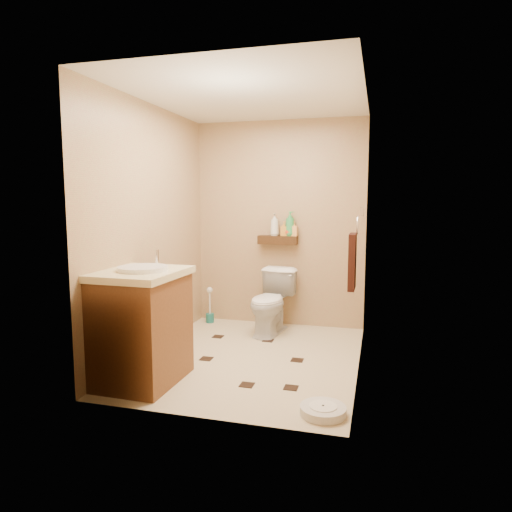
% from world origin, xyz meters
% --- Properties ---
extents(ground, '(2.50, 2.50, 0.00)m').
position_xyz_m(ground, '(0.00, 0.00, 0.00)').
color(ground, beige).
rests_on(ground, ground).
extents(wall_back, '(2.00, 0.04, 2.40)m').
position_xyz_m(wall_back, '(0.00, 1.25, 1.20)').
color(wall_back, tan).
rests_on(wall_back, ground).
extents(wall_front, '(2.00, 0.04, 2.40)m').
position_xyz_m(wall_front, '(0.00, -1.25, 1.20)').
color(wall_front, tan).
rests_on(wall_front, ground).
extents(wall_left, '(0.04, 2.50, 2.40)m').
position_xyz_m(wall_left, '(-1.00, 0.00, 1.20)').
color(wall_left, tan).
rests_on(wall_left, ground).
extents(wall_right, '(0.04, 2.50, 2.40)m').
position_xyz_m(wall_right, '(1.00, 0.00, 1.20)').
color(wall_right, tan).
rests_on(wall_right, ground).
extents(ceiling, '(2.00, 2.50, 0.02)m').
position_xyz_m(ceiling, '(0.00, 0.00, 2.40)').
color(ceiling, silver).
rests_on(ceiling, wall_back).
extents(wall_shelf, '(0.46, 0.14, 0.10)m').
position_xyz_m(wall_shelf, '(0.00, 1.17, 1.02)').
color(wall_shelf, '#3E2511').
rests_on(wall_shelf, wall_back).
extents(floor_accents, '(1.14, 1.29, 0.01)m').
position_xyz_m(floor_accents, '(0.04, -0.04, 0.00)').
color(floor_accents, black).
rests_on(floor_accents, ground).
extents(toilet, '(0.49, 0.75, 0.71)m').
position_xyz_m(toilet, '(0.00, 0.83, 0.36)').
color(toilet, white).
rests_on(toilet, ground).
extents(vanity, '(0.64, 0.77, 1.07)m').
position_xyz_m(vanity, '(-0.70, -0.77, 0.48)').
color(vanity, brown).
rests_on(vanity, ground).
extents(bathroom_scale, '(0.37, 0.37, 0.07)m').
position_xyz_m(bathroom_scale, '(0.80, -0.98, 0.03)').
color(bathroom_scale, silver).
rests_on(bathroom_scale, ground).
extents(toilet_brush, '(0.10, 0.10, 0.44)m').
position_xyz_m(toilet_brush, '(-0.82, 1.07, 0.15)').
color(toilet_brush, '#18625D').
rests_on(toilet_brush, ground).
extents(towel_ring, '(0.12, 0.30, 0.76)m').
position_xyz_m(towel_ring, '(0.91, 0.25, 0.95)').
color(towel_ring, silver).
rests_on(towel_ring, wall_right).
extents(toilet_paper, '(0.12, 0.11, 0.12)m').
position_xyz_m(toilet_paper, '(-0.94, 0.65, 0.60)').
color(toilet_paper, silver).
rests_on(toilet_paper, wall_left).
extents(bottle_a, '(0.11, 0.11, 0.26)m').
position_xyz_m(bottle_a, '(-0.04, 1.17, 1.20)').
color(bottle_a, silver).
rests_on(bottle_a, wall_shelf).
extents(bottle_b, '(0.09, 0.09, 0.17)m').
position_xyz_m(bottle_b, '(0.07, 1.17, 1.15)').
color(bottle_b, orange).
rests_on(bottle_b, wall_shelf).
extents(bottle_c, '(0.12, 0.12, 0.14)m').
position_xyz_m(bottle_c, '(0.14, 1.17, 1.14)').
color(bottle_c, red).
rests_on(bottle_c, wall_shelf).
extents(bottle_d, '(0.13, 0.13, 0.29)m').
position_xyz_m(bottle_d, '(0.14, 1.17, 1.21)').
color(bottle_d, green).
rests_on(bottle_d, wall_shelf).
extents(bottle_e, '(0.08, 0.08, 0.17)m').
position_xyz_m(bottle_e, '(0.19, 1.17, 1.16)').
color(bottle_e, '#F1A750').
rests_on(bottle_e, wall_shelf).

